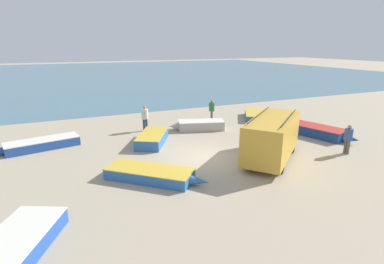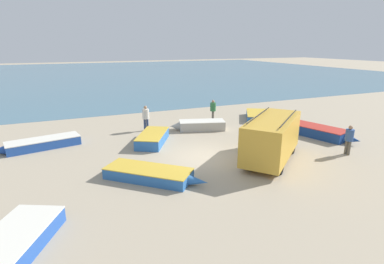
# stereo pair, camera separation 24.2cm
# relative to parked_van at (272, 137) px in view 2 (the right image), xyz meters

# --- Properties ---
(ground_plane) EXTENTS (200.00, 200.00, 0.00)m
(ground_plane) POSITION_rel_parked_van_xyz_m (-3.10, 1.72, -1.23)
(ground_plane) COLOR tan
(sea_water) EXTENTS (120.00, 80.00, 0.01)m
(sea_water) POSITION_rel_parked_van_xyz_m (-3.10, 53.72, -1.23)
(sea_water) COLOR #477084
(sea_water) RESTS_ON ground_plane
(parked_van) EXTENTS (5.15, 4.69, 2.37)m
(parked_van) POSITION_rel_parked_van_xyz_m (0.00, 0.00, 0.00)
(parked_van) COLOR gold
(parked_van) RESTS_ON ground_plane
(fishing_rowboat_0) EXTENTS (4.16, 3.87, 0.51)m
(fishing_rowboat_0) POSITION_rel_parked_van_xyz_m (-6.45, 0.12, -0.98)
(fishing_rowboat_0) COLOR #2D66AD
(fishing_rowboat_0) RESTS_ON ground_plane
(fishing_rowboat_1) EXTENTS (4.89, 2.12, 0.54)m
(fishing_rowboat_1) POSITION_rel_parked_van_xyz_m (-11.23, 6.74, -0.96)
(fishing_rowboat_1) COLOR #234CA3
(fishing_rowboat_1) RESTS_ON ground_plane
(fishing_rowboat_2) EXTENTS (3.96, 2.14, 0.65)m
(fishing_rowboat_2) POSITION_rel_parked_van_xyz_m (-1.05, 6.71, -0.91)
(fishing_rowboat_2) COLOR #ADA89E
(fishing_rowboat_2) RESTS_ON ground_plane
(fishing_rowboat_3) EXTENTS (2.82, 3.88, 0.64)m
(fishing_rowboat_3) POSITION_rel_parked_van_xyz_m (-4.90, 5.19, -0.91)
(fishing_rowboat_3) COLOR #2D66AD
(fishing_rowboat_3) RESTS_ON ground_plane
(fishing_rowboat_4) EXTENTS (3.08, 4.50, 0.55)m
(fishing_rowboat_4) POSITION_rel_parked_van_xyz_m (-11.62, -3.33, -0.96)
(fishing_rowboat_4) COLOR #234CA3
(fishing_rowboat_4) RESTS_ON ground_plane
(fishing_rowboat_5) EXTENTS (2.65, 5.08, 0.65)m
(fishing_rowboat_5) POSITION_rel_parked_van_xyz_m (5.43, 2.28, -0.91)
(fishing_rowboat_5) COLOR navy
(fishing_rowboat_5) RESTS_ON ground_plane
(fishing_rowboat_6) EXTENTS (3.17, 3.96, 0.52)m
(fishing_rowboat_6) POSITION_rel_parked_van_xyz_m (4.59, 7.75, -0.97)
(fishing_rowboat_6) COLOR #2D66AD
(fishing_rowboat_6) RESTS_ON ground_plane
(fisherman_0) EXTENTS (0.44, 0.44, 1.66)m
(fisherman_0) POSITION_rel_parked_van_xyz_m (4.33, -1.04, -0.24)
(fisherman_0) COLOR #5B564C
(fisherman_0) RESTS_ON ground_plane
(fisherman_1) EXTENTS (0.45, 0.45, 1.70)m
(fisherman_1) POSITION_rel_parked_van_xyz_m (0.92, 8.55, -0.22)
(fisherman_1) COLOR #5B564C
(fisherman_1) RESTS_ON ground_plane
(fisherman_2) EXTENTS (0.47, 0.47, 1.78)m
(fisherman_2) POSITION_rel_parked_van_xyz_m (-4.61, 7.96, -0.17)
(fisherman_2) COLOR navy
(fisherman_2) RESTS_ON ground_plane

